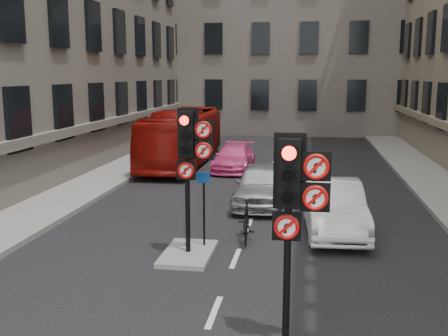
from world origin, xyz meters
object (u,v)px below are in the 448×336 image
(motorcyclist, at_px, (316,186))
(info_sign, at_px, (204,199))
(signal_far, at_px, (190,149))
(car_white, at_px, (334,207))
(car_silver, at_px, (261,185))
(bus_red, at_px, (183,137))
(car_pink, at_px, (234,158))
(signal_near, at_px, (294,196))
(motorcycle, at_px, (246,221))

(motorcyclist, distance_m, info_sign, 5.29)
(signal_far, relative_size, car_white, 0.80)
(car_silver, distance_m, car_white, 3.67)
(bus_red, bearing_deg, car_silver, -59.93)
(car_pink, distance_m, info_sign, 11.47)
(signal_near, bearing_deg, signal_far, 123.02)
(car_white, relative_size, motorcycle, 2.55)
(motorcycle, height_order, motorcyclist, motorcyclist)
(signal_far, distance_m, bus_red, 13.72)
(signal_far, xyz_separation_m, info_sign, (0.21, 0.54, -1.34))
(motorcyclist, bearing_deg, signal_far, 46.40)
(car_white, xyz_separation_m, car_pink, (-4.20, 9.27, -0.14))
(car_pink, bearing_deg, car_silver, -72.89)
(motorcyclist, relative_size, info_sign, 0.89)
(car_white, relative_size, info_sign, 2.31)
(motorcyclist, height_order, info_sign, info_sign)
(car_white, bearing_deg, bus_red, 119.62)
(car_silver, bearing_deg, info_sign, -101.40)
(car_silver, height_order, motorcyclist, motorcyclist)
(car_white, distance_m, car_pink, 10.17)
(car_silver, xyz_separation_m, car_white, (2.35, -2.82, 0.02))
(signal_near, height_order, motorcycle, signal_near)
(signal_far, bearing_deg, car_silver, 77.34)
(car_pink, xyz_separation_m, motorcycle, (1.81, -10.39, -0.07))
(signal_near, distance_m, info_sign, 5.27)
(signal_near, xyz_separation_m, info_sign, (-2.39, 4.54, -1.22))
(signal_near, bearing_deg, motorcyclist, 86.65)
(car_silver, relative_size, car_pink, 1.03)
(signal_far, relative_size, car_silver, 0.85)
(car_silver, relative_size, motorcyclist, 2.44)
(signal_near, relative_size, car_silver, 0.85)
(motorcycle, bearing_deg, car_pink, 94.79)
(signal_near, xyz_separation_m, car_white, (0.99, 6.68, -1.85))
(signal_near, bearing_deg, bus_red, 109.15)
(car_pink, height_order, motorcycle, car_pink)
(car_silver, bearing_deg, bus_red, 121.09)
(car_silver, bearing_deg, motorcyclist, -16.49)
(signal_far, bearing_deg, info_sign, 68.35)
(signal_near, bearing_deg, car_pink, 101.39)
(car_silver, height_order, car_white, car_white)
(motorcycle, bearing_deg, car_silver, 84.35)
(signal_far, xyz_separation_m, car_pink, (-0.61, 11.95, -2.11))
(car_silver, distance_m, bus_red, 9.03)
(signal_near, height_order, car_white, signal_near)
(car_white, bearing_deg, motorcyclist, 97.82)
(car_silver, bearing_deg, signal_near, -81.59)
(bus_red, bearing_deg, motorcyclist, -52.68)
(signal_near, xyz_separation_m, signal_far, (-2.60, 4.00, 0.12))
(car_pink, distance_m, motorcycle, 10.54)
(signal_near, height_order, info_sign, signal_near)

